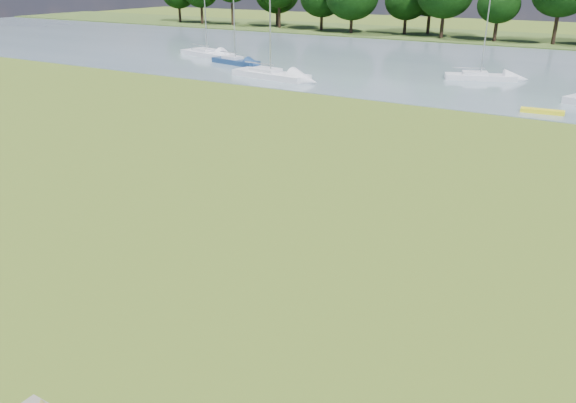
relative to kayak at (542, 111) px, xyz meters
The scene contains 8 objects.
ground 24.29m from the kayak, 98.85° to the right, with size 220.00×220.00×0.00m, color olive.
river 18.38m from the kayak, 101.72° to the left, with size 220.00×40.00×0.10m, color slate.
far_bank 48.15m from the kayak, 94.45° to the left, with size 220.00×20.00×0.40m, color #4C6626.
kayak is the anchor object (origin of this frame).
sailboat_0 13.36m from the kayak, 121.72° to the left, with size 6.46×3.82×7.39m.
sailboat_1 24.07m from the kayak, behind, with size 8.11×3.26×10.06m.
sailboat_4 39.57m from the kayak, 164.50° to the left, with size 8.07×4.07×9.64m.
sailboat_5 32.59m from the kayak, 166.92° to the left, with size 6.20×2.93×8.99m.
Camera 1 is at (8.31, -18.25, 9.20)m, focal length 35.00 mm.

